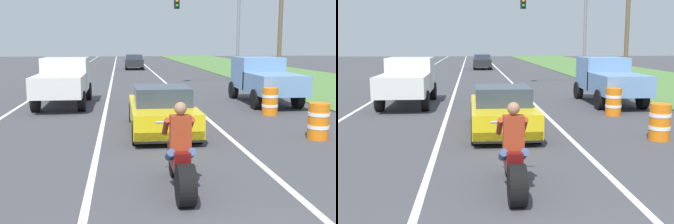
{
  "view_description": "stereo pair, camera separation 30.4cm",
  "coord_description": "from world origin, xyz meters",
  "views": [
    {
      "loc": [
        -1.21,
        -3.68,
        2.61
      ],
      "look_at": [
        -0.1,
        5.91,
        1.0
      ],
      "focal_mm": 44.31,
      "sensor_mm": 36.0,
      "label": 1
    },
    {
      "loc": [
        -0.91,
        -3.71,
        2.61
      ],
      "look_at": [
        -0.1,
        5.91,
        1.0
      ],
      "focal_mm": 44.31,
      "sensor_mm": 36.0,
      "label": 2
    }
  ],
  "objects": [
    {
      "name": "lane_stripe_left_solid",
      "position": [
        -5.4,
        20.0,
        0.0
      ],
      "size": [
        0.14,
        120.0,
        0.01
      ],
      "primitive_type": "cube",
      "color": "white",
      "rests_on": "ground"
    },
    {
      "name": "lane_stripe_right_solid",
      "position": [
        1.8,
        20.0,
        0.0
      ],
      "size": [
        0.14,
        120.0,
        0.01
      ],
      "primitive_type": "cube",
      "color": "white",
      "rests_on": "ground"
    },
    {
      "name": "lane_stripe_centre_dashed",
      "position": [
        -1.8,
        20.0,
        0.0
      ],
      "size": [
        0.14,
        120.0,
        0.01
      ],
      "primitive_type": "cube",
      "color": "white",
      "rests_on": "ground"
    },
    {
      "name": "motorcycle_with_rider",
      "position": [
        -0.19,
        3.22,
        0.59
      ],
      "size": [
        0.7,
        2.21,
        1.62
      ],
      "color": "black",
      "rests_on": "ground"
    },
    {
      "name": "sports_car_yellow",
      "position": [
        -0.01,
        8.35,
        0.63
      ],
      "size": [
        1.84,
        4.3,
        1.37
      ],
      "color": "yellow",
      "rests_on": "ground"
    },
    {
      "name": "pickup_truck_left_lane_white",
      "position": [
        -3.57,
        14.04,
        1.11
      ],
      "size": [
        2.02,
        4.8,
        1.98
      ],
      "color": "silver",
      "rests_on": "ground"
    },
    {
      "name": "pickup_truck_right_shoulder_light_blue",
      "position": [
        5.03,
        13.77,
        1.11
      ],
      "size": [
        2.02,
        4.8,
        1.98
      ],
      "color": "#6B93C6",
      "rests_on": "ground"
    },
    {
      "name": "traffic_light_mast_near",
      "position": [
        4.81,
        21.73,
        3.98
      ],
      "size": [
        4.33,
        0.34,
        6.0
      ],
      "color": "gray",
      "rests_on": "ground"
    },
    {
      "name": "utility_pole_roadside",
      "position": [
        7.9,
        19.41,
        4.0
      ],
      "size": [
        0.24,
        0.24,
        8.0
      ],
      "primitive_type": "cylinder",
      "color": "brown",
      "rests_on": "ground"
    },
    {
      "name": "construction_barrel_nearest",
      "position": [
        4.17,
        6.91,
        0.5
      ],
      "size": [
        0.58,
        0.58,
        1.0
      ],
      "color": "orange",
      "rests_on": "ground"
    },
    {
      "name": "construction_barrel_mid",
      "position": [
        4.23,
        10.8,
        0.5
      ],
      "size": [
        0.58,
        0.58,
        1.0
      ],
      "color": "orange",
      "rests_on": "ground"
    },
    {
      "name": "distant_car_far_ahead",
      "position": [
        0.22,
        38.33,
        0.77
      ],
      "size": [
        1.8,
        4.0,
        1.5
      ],
      "color": "#262628",
      "rests_on": "ground"
    }
  ]
}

